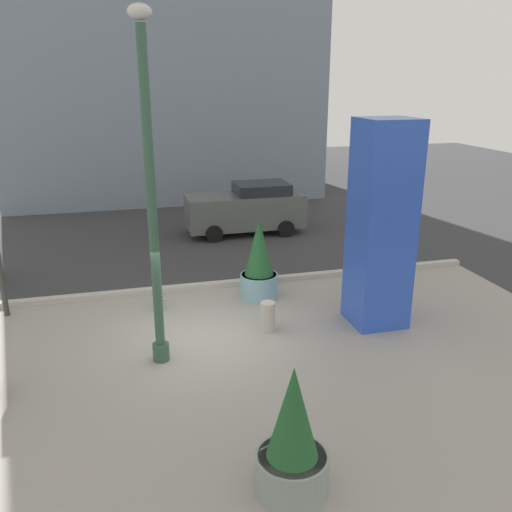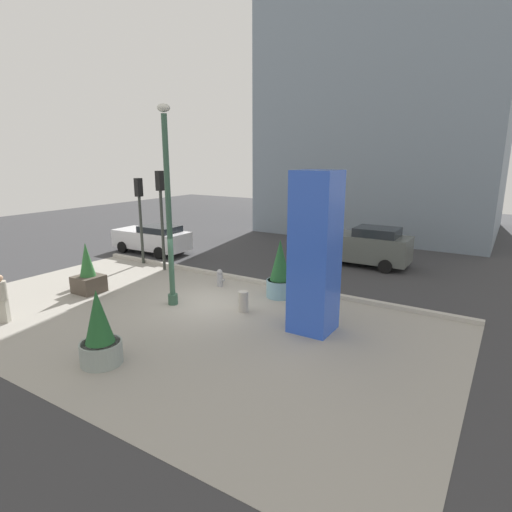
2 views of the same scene
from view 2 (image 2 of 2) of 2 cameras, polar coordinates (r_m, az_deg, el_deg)
ground_plane at (r=18.98m, az=0.96°, el=-2.94°), size 60.00×60.00×0.00m
plaza_pavement at (r=14.46m, az=-11.55°, el=-8.65°), size 18.00×10.00×0.02m
curb_strip at (r=18.24m, az=-0.47°, el=-3.37°), size 18.00×0.24×0.16m
lamp_post at (r=15.11m, az=-11.87°, el=5.93°), size 0.44×0.44×7.10m
art_pillar_blue at (r=12.81m, az=8.08°, el=0.35°), size 1.28×1.28×5.00m
potted_plant_mid_plaza at (r=11.85m, az=-20.63°, el=-9.95°), size 1.10×1.10×2.07m
potted_plant_curbside at (r=18.05m, az=-22.03°, el=-2.31°), size 1.03×1.03×2.06m
potted_plant_near_right at (r=16.16m, az=3.30°, el=-2.25°), size 1.05×1.05×2.30m
fire_hydrant at (r=17.66m, az=-4.98°, el=-3.02°), size 0.36×0.26×0.75m
concrete_bollard at (r=14.82m, az=-1.75°, el=-6.25°), size 0.36×0.36×0.75m
traffic_light_far_side at (r=20.06m, az=-12.86°, el=6.92°), size 0.28×0.42×4.72m
traffic_light_corner at (r=21.69m, az=-15.62°, el=6.59°), size 0.28×0.42×4.32m
car_curb_east at (r=24.32m, az=-14.00°, el=2.35°), size 4.57×2.10×1.59m
car_passing_lane at (r=21.58m, az=14.60°, el=1.36°), size 4.57×2.12×1.96m
pedestrian_crossing at (r=16.04m, az=-31.46°, el=-4.74°), size 0.49×0.49×1.65m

